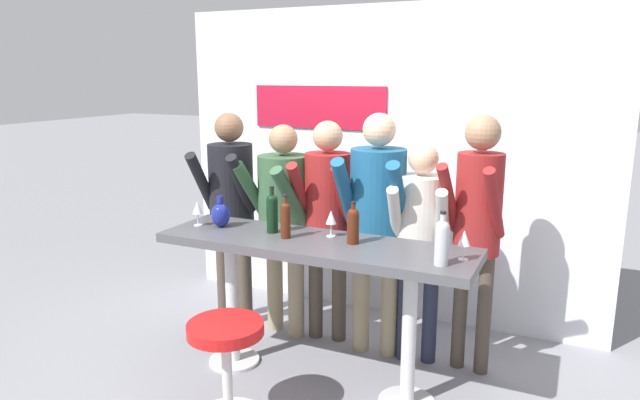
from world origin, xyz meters
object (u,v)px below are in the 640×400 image
at_px(wine_glass_0, 331,218).
at_px(wine_glass_1, 464,239).
at_px(person_center_left, 327,207).
at_px(person_right, 477,214).
at_px(wine_bottle_3, 272,211).
at_px(decorative_vase, 221,214).
at_px(tasting_table, 314,266).
at_px(bar_stool, 226,357).
at_px(wine_glass_2, 197,208).
at_px(wine_bottle_0, 442,240).
at_px(person_left, 283,209).
at_px(person_center, 377,209).
at_px(wine_bottle_1, 286,218).
at_px(wine_bottle_2, 353,224).
at_px(person_far_left, 231,196).
at_px(person_center_right, 420,230).

height_order(wine_glass_0, wine_glass_1, same).
height_order(person_center_left, person_right, person_right).
bearing_deg(wine_glass_0, wine_bottle_3, -169.24).
height_order(wine_glass_0, decorative_vase, decorative_vase).
height_order(tasting_table, bar_stool, tasting_table).
relative_size(tasting_table, wine_glass_2, 11.74).
height_order(person_center_left, wine_bottle_0, person_center_left).
relative_size(person_left, wine_glass_1, 9.44).
relative_size(person_center, decorative_vase, 8.09).
height_order(wine_bottle_1, wine_glass_1, wine_bottle_1).
relative_size(person_center, wine_glass_1, 10.06).
height_order(bar_stool, wine_bottle_3, wine_bottle_3).
bearing_deg(person_right, wine_bottle_2, -133.11).
distance_m(wine_bottle_3, wine_glass_2, 0.57).
bearing_deg(person_far_left, tasting_table, -36.78).
bearing_deg(wine_bottle_2, bar_stool, -126.94).
relative_size(person_far_left, wine_bottle_1, 6.04).
bearing_deg(wine_bottle_0, wine_glass_2, 176.04).
bearing_deg(wine_glass_2, person_far_left, 100.56).
bearing_deg(wine_bottle_2, wine_bottle_1, -171.03).
bearing_deg(decorative_vase, person_far_left, 116.97).
bearing_deg(wine_bottle_0, person_center, 131.76).
bearing_deg(wine_glass_1, person_center, 142.21).
distance_m(person_far_left, wine_glass_2, 0.59).
relative_size(wine_glass_1, decorative_vase, 0.80).
bearing_deg(wine_bottle_3, wine_glass_0, 10.76).
relative_size(tasting_table, person_right, 1.16).
relative_size(tasting_table, person_far_left, 1.19).
height_order(wine_bottle_3, wine_glass_1, wine_bottle_3).
relative_size(person_far_left, wine_glass_2, 9.86).
bearing_deg(wine_bottle_1, person_left, 119.72).
distance_m(bar_stool, wine_glass_0, 1.08).
relative_size(person_left, person_center_right, 1.05).
height_order(wine_bottle_2, wine_glass_0, wine_bottle_2).
bearing_deg(wine_bottle_0, bar_stool, -155.56).
relative_size(bar_stool, wine_glass_2, 3.61).
height_order(person_far_left, person_left, person_far_left).
relative_size(wine_bottle_3, wine_glass_2, 1.80).
bearing_deg(wine_bottle_2, person_center, 92.60).
height_order(person_left, wine_glass_0, person_left).
distance_m(person_far_left, person_center_right, 1.55).
height_order(wine_bottle_2, decorative_vase, wine_bottle_2).
height_order(person_right, wine_bottle_1, person_right).
height_order(person_far_left, person_center, person_center).
xyz_separation_m(person_center_right, wine_glass_2, (-1.44, -0.59, 0.14)).
relative_size(wine_bottle_1, wine_bottle_3, 0.91).
distance_m(person_center_right, decorative_vase, 1.39).
bearing_deg(wine_glass_2, decorative_vase, 13.47).
distance_m(person_left, wine_bottle_1, 0.71).
xyz_separation_m(tasting_table, person_center, (0.22, 0.57, 0.27)).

